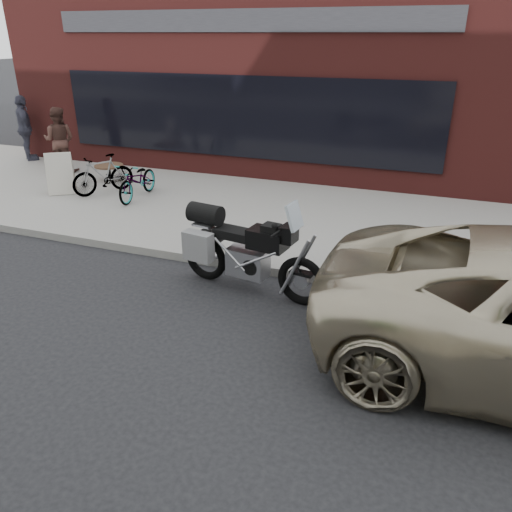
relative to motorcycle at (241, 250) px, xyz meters
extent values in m
plane|color=black|center=(-0.28, -3.44, -0.66)|extent=(120.00, 120.00, 0.00)
cube|color=gray|center=(-0.28, 3.56, -0.59)|extent=(44.00, 6.00, 0.15)
cube|color=#5A1F1D|center=(-2.28, 10.56, 1.59)|extent=(14.00, 10.00, 4.50)
cube|color=black|center=(-2.28, 5.53, 1.04)|extent=(10.00, 0.08, 2.00)
cube|color=#2A2A2F|center=(-2.28, 5.53, 3.24)|extent=(10.00, 0.08, 0.50)
torus|color=black|center=(-0.66, 0.13, -0.29)|extent=(0.76, 0.24, 0.75)
torus|color=black|center=(0.99, -0.13, -0.29)|extent=(0.76, 0.24, 0.75)
cube|color=#B7B7BC|center=(0.11, 0.01, -0.19)|extent=(0.66, 0.43, 0.42)
cube|color=black|center=(0.44, -0.04, 0.25)|extent=(0.61, 0.44, 0.29)
cube|color=black|center=(-0.11, 0.04, 0.23)|extent=(0.65, 0.40, 0.13)
cube|color=black|center=(-0.50, 0.10, 0.14)|extent=(0.37, 0.29, 0.16)
cube|color=black|center=(0.77, -0.10, 0.40)|extent=(0.24, 0.30, 0.25)
cube|color=silver|center=(0.85, -0.11, 0.68)|extent=(0.21, 0.36, 0.37)
cylinder|color=black|center=(0.69, -0.08, 0.48)|extent=(0.15, 0.78, 0.03)
cube|color=#B7B7BC|center=(-0.63, 0.13, 0.30)|extent=(0.36, 0.38, 0.03)
cube|color=slate|center=(-0.63, -0.17, 0.03)|extent=(0.49, 0.27, 0.45)
cylinder|color=black|center=(-0.63, 0.13, 0.45)|extent=(0.58, 0.39, 0.31)
cylinder|color=#B7B7BC|center=(-0.31, 0.25, -0.27)|extent=(0.62, 0.18, 0.21)
imported|color=gray|center=(-3.78, 3.06, -0.09)|extent=(0.66, 1.63, 0.84)
imported|color=gray|center=(-4.75, 3.11, -0.06)|extent=(1.12, 1.52, 0.91)
cube|color=beige|center=(-5.66, 2.70, -0.03)|extent=(0.66, 0.58, 0.95)
cube|color=beige|center=(-5.80, 2.91, -0.03)|extent=(0.66, 0.58, 0.95)
cylinder|color=black|center=(-5.28, 4.06, -0.32)|extent=(0.06, 0.06, 0.37)
cylinder|color=#4D3524|center=(-5.28, 4.06, -0.12)|extent=(0.72, 0.72, 0.04)
imported|color=#4B2F28|center=(-7.02, 4.39, 0.35)|extent=(1.01, 0.90, 1.72)
imported|color=#3D3D4D|center=(-8.89, 5.16, 0.42)|extent=(1.13, 1.05, 1.87)
camera|label=1|loc=(2.61, -6.37, 3.00)|focal=35.00mm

